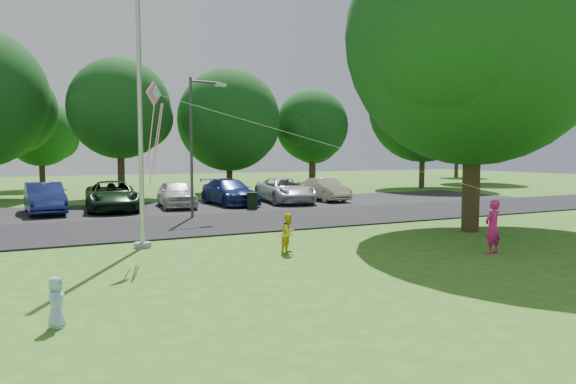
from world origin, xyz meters
name	(u,v)px	position (x,y,z in m)	size (l,w,h in m)	color
ground	(328,270)	(0.00, 0.00, 0.00)	(120.00, 120.00, 0.00)	#346A1B
park_road	(214,223)	(0.00, 9.00, 0.03)	(60.00, 6.00, 0.06)	black
parking_strip	(175,208)	(0.00, 15.50, 0.03)	(42.00, 7.00, 0.06)	black
flagpole	(140,108)	(-3.50, 5.00, 4.17)	(0.50, 0.50, 10.00)	#B7BABF
street_lamp	(196,134)	(-0.07, 11.08, 3.64)	(1.70, 0.38, 6.06)	#3F3F44
trash_can	(252,201)	(3.28, 13.00, 0.45)	(0.56, 0.56, 0.89)	black
big_tree	(475,42)	(7.74, 3.06, 6.75)	(9.74, 9.18, 11.57)	#332316
tree_row	(166,110)	(1.59, 24.23, 5.71)	(64.35, 11.94, 10.88)	#332316
horizon_trees	(170,136)	(4.06, 33.88, 4.30)	(77.46, 7.20, 7.02)	#332316
parked_cars	(171,194)	(-0.18, 15.48, 0.76)	(19.83, 5.35, 1.43)	silver
woman	(493,227)	(5.20, -0.27, 0.76)	(0.56, 0.36, 1.52)	#DB1D80
child_yellow	(289,233)	(0.08, 2.32, 0.57)	(0.55, 0.43, 1.14)	gold
child_blue	(56,302)	(-6.06, -1.66, 0.42)	(0.41, 0.27, 0.84)	#96B4E6
kite	(165,111)	(-3.14, 3.38, 3.96)	(8.85, 4.04, 3.04)	pink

